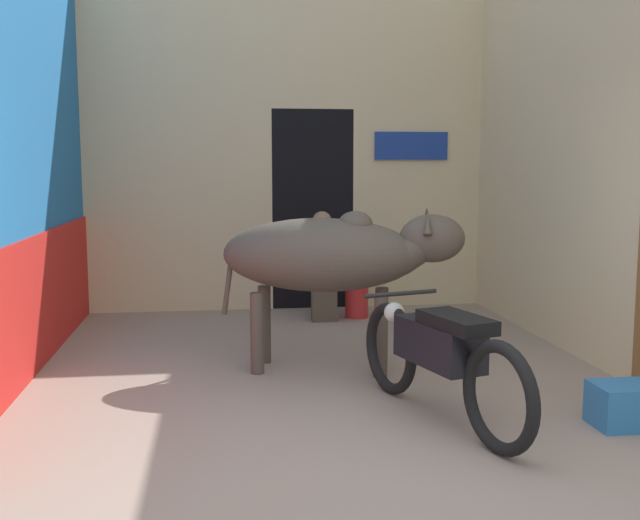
{
  "coord_description": "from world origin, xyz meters",
  "views": [
    {
      "loc": [
        -0.81,
        -3.73,
        1.68
      ],
      "look_at": [
        0.01,
        2.22,
        0.92
      ],
      "focal_mm": 42.0,
      "sensor_mm": 36.0,
      "label": 1
    }
  ],
  "objects_px": {
    "plastic_stool": "(357,296)",
    "crate": "(627,405)",
    "shopkeeper_seated": "(323,262)",
    "motorcycle_near": "(439,354)",
    "cow": "(334,256)"
  },
  "relations": [
    {
      "from": "shopkeeper_seated",
      "to": "crate",
      "type": "distance_m",
      "value": 3.96
    },
    {
      "from": "plastic_stool",
      "to": "motorcycle_near",
      "type": "bearing_deg",
      "value": -91.49
    },
    {
      "from": "motorcycle_near",
      "to": "plastic_stool",
      "type": "height_order",
      "value": "motorcycle_near"
    },
    {
      "from": "shopkeeper_seated",
      "to": "crate",
      "type": "bearing_deg",
      "value": -67.92
    },
    {
      "from": "motorcycle_near",
      "to": "crate",
      "type": "height_order",
      "value": "motorcycle_near"
    },
    {
      "from": "shopkeeper_seated",
      "to": "crate",
      "type": "height_order",
      "value": "shopkeeper_seated"
    },
    {
      "from": "cow",
      "to": "crate",
      "type": "relative_size",
      "value": 4.59
    },
    {
      "from": "cow",
      "to": "shopkeeper_seated",
      "type": "height_order",
      "value": "cow"
    },
    {
      "from": "cow",
      "to": "motorcycle_near",
      "type": "distance_m",
      "value": 1.49
    },
    {
      "from": "cow",
      "to": "plastic_stool",
      "type": "distance_m",
      "value": 2.28
    },
    {
      "from": "shopkeeper_seated",
      "to": "plastic_stool",
      "type": "height_order",
      "value": "shopkeeper_seated"
    },
    {
      "from": "plastic_stool",
      "to": "crate",
      "type": "relative_size",
      "value": 1.04
    },
    {
      "from": "shopkeeper_seated",
      "to": "cow",
      "type": "bearing_deg",
      "value": -95.44
    },
    {
      "from": "motorcycle_near",
      "to": "shopkeeper_seated",
      "type": "xyz_separation_m",
      "value": [
        -0.3,
        3.35,
        0.18
      ]
    },
    {
      "from": "motorcycle_near",
      "to": "crate",
      "type": "xyz_separation_m",
      "value": [
        1.18,
        -0.28,
        -0.31
      ]
    }
  ]
}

